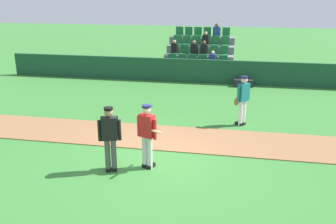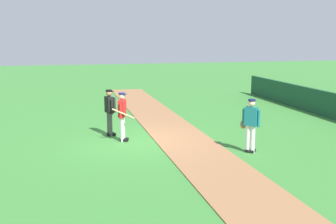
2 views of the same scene
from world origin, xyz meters
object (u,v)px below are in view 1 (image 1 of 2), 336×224
runner_teal_jersey (243,99)px  equipment_bag (244,83)px  batter_red_jersey (147,134)px  umpire_home_plate (110,135)px

runner_teal_jersey → equipment_bag: 5.61m
batter_red_jersey → equipment_bag: size_ratio=1.96×
umpire_home_plate → runner_teal_jersey: 5.33m
batter_red_jersey → runner_teal_jersey: bearing=57.1°
runner_teal_jersey → equipment_bag: bearing=88.9°
runner_teal_jersey → umpire_home_plate: bearing=-128.9°
umpire_home_plate → equipment_bag: 10.33m
runner_teal_jersey → equipment_bag: (0.11, 5.56, -0.78)m
umpire_home_plate → runner_teal_jersey: (3.35, 4.14, -0.04)m
runner_teal_jersey → equipment_bag: runner_teal_jersey is taller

